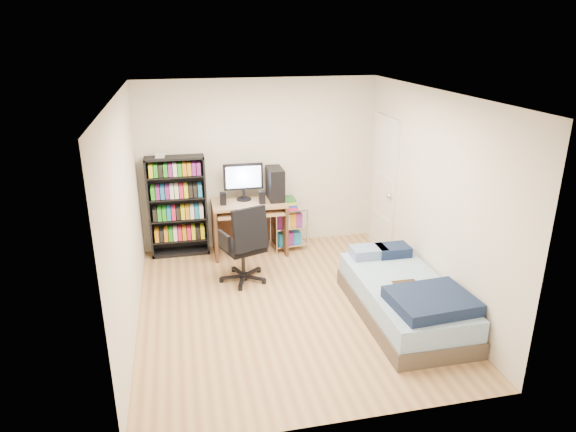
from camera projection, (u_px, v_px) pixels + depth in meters
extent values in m
cube|color=tan|center=(288.00, 307.00, 6.18)|extent=(3.50, 4.00, 0.04)
cube|color=silver|center=(288.00, 92.00, 5.31)|extent=(3.50, 4.00, 0.04)
cube|color=silver|center=(259.00, 164.00, 7.60)|extent=(3.50, 0.04, 2.50)
cube|color=silver|center=(345.00, 293.00, 3.90)|extent=(3.50, 0.04, 2.50)
cube|color=silver|center=(124.00, 219.00, 5.39)|extent=(0.04, 4.00, 2.50)
cube|color=silver|center=(433.00, 197.00, 6.10)|extent=(0.04, 4.00, 2.50)
cube|color=black|center=(178.00, 207.00, 7.37)|extent=(0.82, 0.27, 1.47)
cube|color=black|center=(180.00, 239.00, 7.54)|extent=(0.77, 0.26, 0.02)
cube|color=#D31C4A|center=(180.00, 233.00, 7.50)|extent=(0.71, 0.22, 0.17)
cube|color=black|center=(179.00, 219.00, 7.43)|extent=(0.77, 0.26, 0.02)
cube|color=#1971AF|center=(178.00, 212.00, 7.39)|extent=(0.71, 0.22, 0.17)
cube|color=black|center=(177.00, 198.00, 7.32)|extent=(0.77, 0.26, 0.02)
cube|color=yellow|center=(177.00, 191.00, 7.28)|extent=(0.71, 0.22, 0.17)
cube|color=black|center=(175.00, 176.00, 7.21)|extent=(0.77, 0.26, 0.02)
cube|color=#239620|center=(175.00, 169.00, 7.17)|extent=(0.71, 0.22, 0.17)
cube|color=silver|center=(160.00, 155.00, 7.07)|extent=(0.13, 0.11, 0.06)
cube|color=#A57C55|center=(249.00, 203.00, 7.40)|extent=(1.06, 0.58, 0.04)
cube|color=#3C2D21|center=(215.00, 231.00, 7.44)|extent=(0.04, 0.58, 0.75)
cube|color=#3C2D21|center=(283.00, 226.00, 7.64)|extent=(0.04, 0.58, 0.75)
cube|color=#3C2D21|center=(247.00, 221.00, 7.78)|extent=(1.01, 0.03, 0.69)
cube|color=#A57C55|center=(250.00, 212.00, 7.36)|extent=(0.95, 0.48, 0.03)
cube|color=black|center=(250.00, 211.00, 7.33)|extent=(0.46, 0.16, 0.03)
cube|color=black|center=(243.00, 177.00, 7.37)|extent=(0.57, 0.05, 0.38)
cube|color=silver|center=(244.00, 177.00, 7.34)|extent=(0.51, 0.01, 0.32)
cube|color=black|center=(275.00, 184.00, 7.44)|extent=(0.21, 0.44, 0.46)
cube|color=black|center=(223.00, 199.00, 7.24)|extent=(0.08, 0.08, 0.18)
cube|color=black|center=(262.00, 197.00, 7.30)|extent=(0.08, 0.08, 0.18)
cylinder|color=black|center=(243.00, 261.00, 6.73)|extent=(0.05, 0.05, 0.38)
cube|color=black|center=(243.00, 247.00, 6.66)|extent=(0.61, 0.61, 0.08)
cube|color=black|center=(250.00, 229.00, 6.38)|extent=(0.48, 0.29, 0.55)
cube|color=black|center=(224.00, 241.00, 6.48)|extent=(0.14, 0.29, 0.22)
cube|color=black|center=(260.00, 233.00, 6.74)|extent=(0.14, 0.29, 0.22)
cylinder|color=silver|center=(277.00, 234.00, 7.47)|extent=(0.02, 0.02, 0.65)
cylinder|color=silver|center=(307.00, 230.00, 7.61)|extent=(0.02, 0.02, 0.65)
cylinder|color=silver|center=(271.00, 226.00, 7.77)|extent=(0.02, 0.02, 0.65)
cylinder|color=silver|center=(300.00, 223.00, 7.91)|extent=(0.02, 0.02, 0.65)
cube|color=silver|center=(289.00, 242.00, 7.77)|extent=(0.50, 0.38, 0.02)
cube|color=silver|center=(289.00, 225.00, 7.68)|extent=(0.50, 0.38, 0.02)
cube|color=silver|center=(289.00, 208.00, 7.58)|extent=(0.50, 0.38, 0.02)
cube|color=#AE1843|center=(289.00, 203.00, 7.56)|extent=(0.23, 0.28, 0.15)
cube|color=brown|center=(403.00, 309.00, 5.92)|extent=(0.97, 1.94, 0.19)
cube|color=#94B9DC|center=(404.00, 292.00, 5.85)|extent=(0.93, 1.90, 0.23)
cube|color=#121D3A|center=(431.00, 301.00, 5.31)|extent=(0.87, 0.74, 0.14)
cube|color=#91A9CE|center=(369.00, 252.00, 6.47)|extent=(0.44, 0.29, 0.13)
cube|color=#121D3A|center=(393.00, 250.00, 6.51)|extent=(0.41, 0.29, 0.13)
cube|color=#462A16|center=(407.00, 285.00, 5.76)|extent=(0.27, 0.21, 0.02)
cube|color=silver|center=(384.00, 186.00, 7.42)|extent=(0.05, 0.80, 2.00)
sphere|color=silver|center=(389.00, 196.00, 7.13)|extent=(0.08, 0.08, 0.08)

